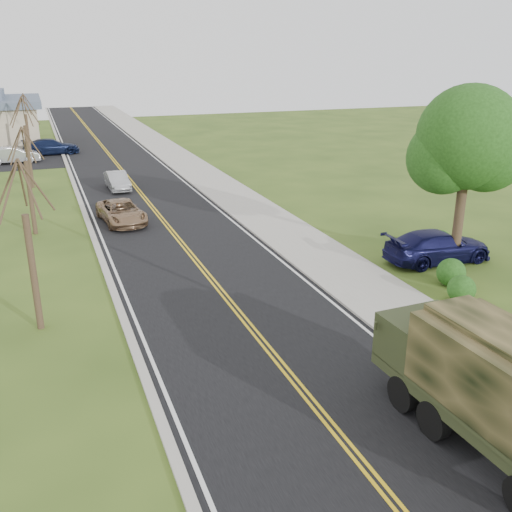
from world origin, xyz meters
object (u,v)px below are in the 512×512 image
suv_champagne (122,212)px  pickup_navy (438,246)px  sedan_silver (117,181)px  military_truck (493,381)px

suv_champagne → pickup_navy: pickup_navy is taller
pickup_navy → sedan_silver: bearing=31.2°
sedan_silver → suv_champagne: bearing=-98.5°
sedan_silver → pickup_navy: pickup_navy is taller
suv_champagne → sedan_silver: bearing=77.4°
military_truck → pickup_navy: (7.33, 11.40, -1.10)m
military_truck → suv_champagne: size_ratio=1.42×
suv_champagne → sedan_silver: 8.71m
suv_champagne → sedan_silver: size_ratio=1.21×
military_truck → suv_champagne: (-5.49, 23.23, -1.21)m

